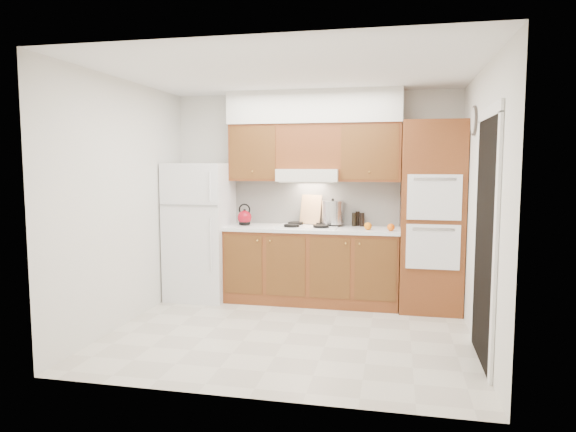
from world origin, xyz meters
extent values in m
plane|color=beige|center=(0.00, 0.00, 0.00)|extent=(3.60, 3.60, 0.00)
plane|color=white|center=(0.00, 0.00, 2.60)|extent=(3.60, 3.60, 0.00)
cube|color=silver|center=(0.00, 1.50, 1.30)|extent=(3.60, 0.02, 2.60)
cube|color=silver|center=(-1.80, 0.00, 1.30)|extent=(0.02, 3.00, 2.60)
cube|color=silver|center=(1.80, 0.00, 1.30)|extent=(0.02, 3.00, 2.60)
cube|color=white|center=(-1.41, 1.14, 0.86)|extent=(0.75, 0.72, 1.72)
cube|color=brown|center=(0.02, 1.20, 0.45)|extent=(2.11, 0.60, 0.90)
cube|color=white|center=(0.03, 1.19, 0.92)|extent=(2.13, 0.62, 0.04)
cube|color=white|center=(0.02, 1.49, 1.22)|extent=(2.11, 0.03, 0.56)
cube|color=brown|center=(1.44, 1.18, 1.10)|extent=(0.70, 0.65, 2.20)
cube|color=brown|center=(-0.71, 1.33, 1.85)|extent=(0.63, 0.33, 0.70)
cube|color=brown|center=(0.72, 1.33, 1.85)|extent=(0.73, 0.33, 0.70)
cube|color=silver|center=(-0.02, 1.27, 1.57)|extent=(0.75, 0.45, 0.15)
cube|color=brown|center=(-0.02, 1.33, 1.92)|extent=(0.75, 0.33, 0.55)
cube|color=silver|center=(0.03, 1.32, 2.40)|extent=(2.13, 0.36, 0.40)
cube|color=white|center=(-0.02, 1.21, 0.95)|extent=(0.74, 0.50, 0.01)
cube|color=black|center=(1.79, -0.35, 1.05)|extent=(0.02, 0.90, 2.10)
cylinder|color=#3F3833|center=(1.79, 0.55, 2.15)|extent=(0.02, 0.30, 0.30)
sphere|color=maroon|center=(-0.84, 1.21, 1.04)|extent=(0.21, 0.21, 0.18)
cube|color=tan|center=(-0.02, 1.40, 1.14)|extent=(0.29, 0.17, 0.37)
cylinder|color=silver|center=(0.26, 1.35, 1.11)|extent=(0.35, 0.35, 0.28)
cylinder|color=black|center=(0.56, 1.45, 1.03)|extent=(0.07, 0.07, 0.18)
cylinder|color=black|center=(0.63, 1.40, 1.02)|extent=(0.06, 0.06, 0.17)
cylinder|color=black|center=(0.53, 1.40, 1.02)|extent=(0.07, 0.07, 0.17)
sphere|color=#F44C0C|center=(0.98, 1.03, 0.98)|extent=(0.09, 0.09, 0.09)
sphere|color=orange|center=(0.71, 1.08, 0.98)|extent=(0.11, 0.11, 0.09)
camera|label=1|loc=(1.03, -4.97, 1.73)|focal=32.00mm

